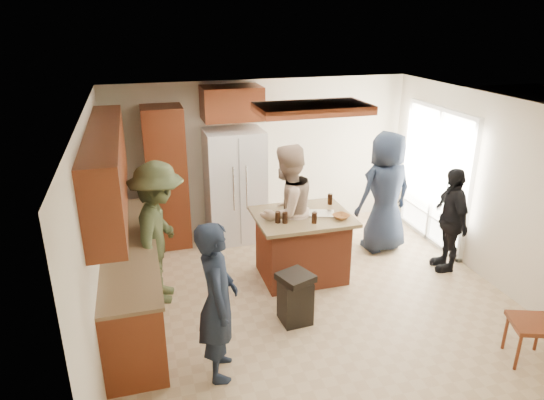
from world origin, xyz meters
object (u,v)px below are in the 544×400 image
object	(u,v)px
spindle_chair	(535,324)
person_front_left	(218,301)
person_behind_left	(287,212)
kitchen_island	(302,245)
person_behind_right	(386,192)
trash_bin	(295,298)
person_side_right	(450,219)
person_counter	(160,233)
refrigerator	(235,186)

from	to	relation	value
spindle_chair	person_front_left	bearing A→B (deg)	167.24
person_behind_left	kitchen_island	xyz separation A→B (m)	(0.18, -0.13, -0.46)
person_front_left	person_behind_right	world-z (taller)	person_behind_right
kitchen_island	trash_bin	world-z (taller)	kitchen_island
person_behind_left	person_side_right	bearing A→B (deg)	139.39
person_counter	spindle_chair	size ratio (longest dim) A/B	1.84
person_behind_right	person_side_right	size ratio (longest dim) A/B	1.24
person_behind_right	kitchen_island	distance (m)	1.63
person_counter	spindle_chair	xyz separation A→B (m)	(3.63, -2.31, -0.46)
person_counter	kitchen_island	size ratio (longest dim) A/B	1.43
spindle_chair	refrigerator	bearing A→B (deg)	121.56
person_behind_left	person_side_right	size ratio (longest dim) A/B	1.24
trash_bin	person_side_right	bearing A→B (deg)	14.72
person_front_left	kitchen_island	size ratio (longest dim) A/B	1.31
trash_bin	person_counter	bearing A→B (deg)	146.76
person_behind_left	spindle_chair	xyz separation A→B (m)	(1.92, -2.48, -0.49)
refrigerator	person_side_right	bearing A→B (deg)	-34.14
refrigerator	person_counter	bearing A→B (deg)	-129.73
person_behind_right	refrigerator	world-z (taller)	person_behind_right
person_front_left	trash_bin	bearing A→B (deg)	-49.81
person_front_left	person_behind_left	bearing A→B (deg)	-27.12
person_behind_left	trash_bin	size ratio (longest dim) A/B	2.98
kitchen_island	refrigerator	bearing A→B (deg)	112.41
refrigerator	spindle_chair	size ratio (longest dim) A/B	1.81
refrigerator	person_front_left	bearing A→B (deg)	-104.83
person_behind_left	kitchen_island	world-z (taller)	person_behind_left
kitchen_island	spindle_chair	distance (m)	2.92
person_side_right	kitchen_island	bearing A→B (deg)	-87.96
person_counter	refrigerator	world-z (taller)	person_counter
person_behind_left	person_side_right	xyz separation A→B (m)	(2.26, -0.47, -0.18)
person_front_left	refrigerator	xyz separation A→B (m)	(0.82, 3.12, 0.06)
person_front_left	person_side_right	distance (m)	3.75
person_behind_right	refrigerator	distance (m)	2.34
trash_bin	spindle_chair	size ratio (longest dim) A/B	0.63
person_behind_left	kitchen_island	distance (m)	0.52
person_side_right	spindle_chair	world-z (taller)	person_side_right
person_counter	person_front_left	bearing A→B (deg)	-152.00
kitchen_island	spindle_chair	xyz separation A→B (m)	(1.74, -2.34, -0.02)
person_front_left	kitchen_island	world-z (taller)	person_front_left
person_front_left	kitchen_island	xyz separation A→B (m)	(1.44, 1.62, -0.36)
person_behind_left	trash_bin	xyz separation A→B (m)	(-0.24, -1.13, -0.62)
person_behind_left	person_side_right	world-z (taller)	person_behind_left
person_behind_right	person_behind_left	bearing A→B (deg)	1.86
person_front_left	person_behind_right	bearing A→B (deg)	-45.91
person_side_right	refrigerator	distance (m)	3.26
person_front_left	person_behind_left	xyz separation A→B (m)	(1.26, 1.76, 0.10)
person_behind_left	person_counter	distance (m)	1.72
trash_bin	kitchen_island	bearing A→B (deg)	66.87
refrigerator	trash_bin	world-z (taller)	refrigerator
person_side_right	refrigerator	xyz separation A→B (m)	(-2.70, 1.83, 0.14)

